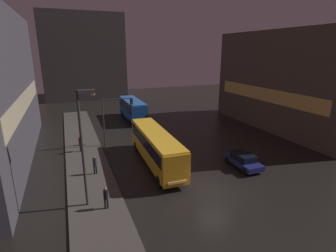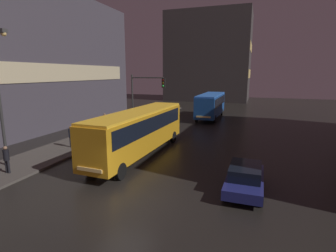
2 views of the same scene
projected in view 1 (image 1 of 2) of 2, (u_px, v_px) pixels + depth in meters
ground_plane at (215, 194)px, 20.97m from camera, size 120.00×120.00×0.00m
sidewalk_left at (87, 162)px, 26.71m from camera, size 4.00×48.00×0.15m
building_right_block at (294, 81)px, 37.72m from camera, size 10.07×23.46×13.71m
building_far_backdrop at (83, 57)px, 61.98m from camera, size 18.07×12.00×19.07m
bus_near at (156, 145)px, 25.84m from camera, size 2.80×11.83×3.39m
bus_far at (133, 108)px, 42.70m from camera, size 2.57×9.36×3.32m
car_taxi at (243, 160)px, 25.66m from camera, size 1.92×4.30×1.40m
pedestrian_near at (81, 142)px, 29.10m from camera, size 0.59×0.59×1.83m
pedestrian_mid at (95, 164)px, 23.78m from camera, size 0.46×0.46×1.76m
pedestrian_far at (106, 196)px, 18.57m from camera, size 0.38×0.38×1.67m
traffic_light_main at (114, 113)px, 30.59m from camera, size 3.62×0.35×5.94m
street_lamp_sidewalk at (84, 133)px, 17.83m from camera, size 1.25×0.36×8.48m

